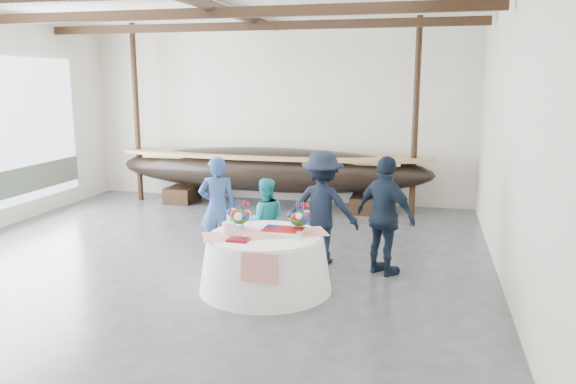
# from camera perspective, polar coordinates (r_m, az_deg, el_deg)

# --- Properties ---
(floor) EXTENTS (10.00, 12.00, 0.01)m
(floor) POSITION_cam_1_polar(r_m,az_deg,el_deg) (9.41, -10.70, -8.19)
(floor) COLOR #3D3D42
(floor) RESTS_ON ground
(wall_back) EXTENTS (10.00, 0.02, 4.50)m
(wall_back) POSITION_cam_1_polar(r_m,az_deg,el_deg) (14.56, -1.11, 7.94)
(wall_back) COLOR silver
(wall_back) RESTS_ON ground
(wall_right) EXTENTS (0.02, 12.00, 4.50)m
(wall_right) POSITION_cam_1_polar(r_m,az_deg,el_deg) (8.17, 22.53, 4.40)
(wall_right) COLOR silver
(wall_right) RESTS_ON ground
(pavilion_structure) EXTENTS (9.80, 11.76, 4.50)m
(pavilion_structure) POSITION_cam_1_polar(r_m,az_deg,el_deg) (9.71, -9.40, 16.44)
(pavilion_structure) COLOR black
(pavilion_structure) RESTS_ON ground
(longboat_display) EXTENTS (7.91, 1.58, 1.48)m
(longboat_display) POSITION_cam_1_polar(r_m,az_deg,el_deg) (13.83, -1.83, 2.32)
(longboat_display) COLOR black
(longboat_display) RESTS_ON ground
(banquet_table) EXTENTS (2.00, 2.00, 0.86)m
(banquet_table) POSITION_cam_1_polar(r_m,az_deg,el_deg) (8.51, -2.30, -7.09)
(banquet_table) COLOR white
(banquet_table) RESTS_ON ground
(tabletop_items) EXTENTS (1.90, 1.29, 0.40)m
(tabletop_items) POSITION_cam_1_polar(r_m,az_deg,el_deg) (8.50, -2.20, -3.07)
(tabletop_items) COLOR red
(tabletop_items) RESTS_ON banquet_table
(guest_woman_blue) EXTENTS (0.77, 0.62, 1.82)m
(guest_woman_blue) POSITION_cam_1_polar(r_m,az_deg,el_deg) (9.92, -7.16, -1.59)
(guest_woman_blue) COLOR navy
(guest_woman_blue) RESTS_ON ground
(guest_woman_teal) EXTENTS (0.87, 0.78, 1.47)m
(guest_woman_teal) POSITION_cam_1_polar(r_m,az_deg,el_deg) (9.70, -2.35, -2.88)
(guest_woman_teal) COLOR teal
(guest_woman_teal) RESTS_ON ground
(guest_man_left) EXTENTS (1.28, 0.77, 1.94)m
(guest_man_left) POSITION_cam_1_polar(r_m,az_deg,el_deg) (9.59, 3.50, -1.60)
(guest_man_left) COLOR black
(guest_man_left) RESTS_ON ground
(guest_man_right) EXTENTS (1.20, 1.04, 1.94)m
(guest_man_right) POSITION_cam_1_polar(r_m,az_deg,el_deg) (9.12, 9.85, -2.43)
(guest_man_right) COLOR #131F30
(guest_man_right) RESTS_ON ground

